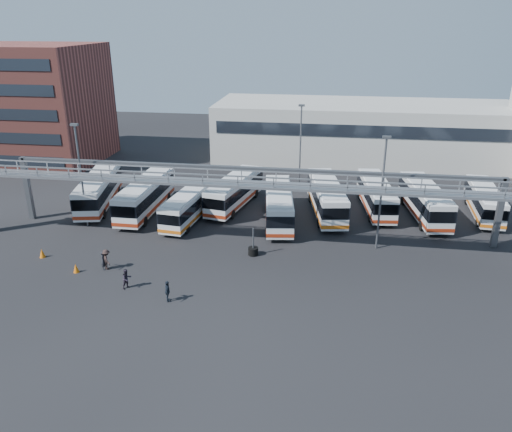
# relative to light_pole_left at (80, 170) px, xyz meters

# --- Properties ---
(ground) EXTENTS (140.00, 140.00, 0.00)m
(ground) POSITION_rel_light_pole_left_xyz_m (16.00, -8.00, -5.73)
(ground) COLOR black
(ground) RESTS_ON ground
(gantry) EXTENTS (51.40, 5.15, 7.10)m
(gantry) POSITION_rel_light_pole_left_xyz_m (16.00, -2.13, -0.22)
(gantry) COLOR gray
(gantry) RESTS_ON ground
(apartment_building) EXTENTS (18.00, 15.00, 16.00)m
(apartment_building) POSITION_rel_light_pole_left_xyz_m (-18.00, 22.00, 2.27)
(apartment_building) COLOR brown
(apartment_building) RESTS_ON ground
(warehouse) EXTENTS (42.00, 14.00, 8.00)m
(warehouse) POSITION_rel_light_pole_left_xyz_m (28.00, 30.00, -1.73)
(warehouse) COLOR #9E9E99
(warehouse) RESTS_ON ground
(light_pole_left) EXTENTS (0.70, 0.35, 10.21)m
(light_pole_left) POSITION_rel_light_pole_left_xyz_m (0.00, 0.00, 0.00)
(light_pole_left) COLOR #4C4F54
(light_pole_left) RESTS_ON ground
(light_pole_mid) EXTENTS (0.70, 0.35, 10.21)m
(light_pole_mid) POSITION_rel_light_pole_left_xyz_m (28.00, -1.00, 0.00)
(light_pole_mid) COLOR #4C4F54
(light_pole_mid) RESTS_ON ground
(light_pole_back) EXTENTS (0.70, 0.35, 10.21)m
(light_pole_back) POSITION_rel_light_pole_left_xyz_m (20.00, 14.00, 0.00)
(light_pole_back) COLOR #4C4F54
(light_pole_back) RESTS_ON ground
(bus_1) EXTENTS (4.92, 11.78, 3.49)m
(bus_1) POSITION_rel_light_pole_left_xyz_m (-1.13, 5.37, -3.80)
(bus_1) COLOR silver
(bus_1) RESTS_ON ground
(bus_2) EXTENTS (2.70, 11.39, 3.46)m
(bus_2) POSITION_rel_light_pole_left_xyz_m (4.51, 4.35, -3.82)
(bus_2) COLOR silver
(bus_2) RESTS_ON ground
(bus_3) EXTENTS (3.45, 10.22, 3.04)m
(bus_3) POSITION_rel_light_pole_left_xyz_m (9.64, 2.98, -4.05)
(bus_3) COLOR silver
(bus_3) RESTS_ON ground
(bus_4) EXTENTS (4.70, 11.25, 3.33)m
(bus_4) POSITION_rel_light_pole_left_xyz_m (13.45, 7.59, -3.89)
(bus_4) COLOR silver
(bus_4) RESTS_ON ground
(bus_5) EXTENTS (4.06, 11.37, 3.38)m
(bus_5) POSITION_rel_light_pole_left_xyz_m (18.64, 3.99, -3.86)
(bus_5) COLOR silver
(bus_5) RESTS_ON ground
(bus_6) EXTENTS (4.57, 11.78, 3.49)m
(bus_6) POSITION_rel_light_pole_left_xyz_m (23.34, 6.82, -3.79)
(bus_6) COLOR silver
(bus_6) RESTS_ON ground
(bus_7) EXTENTS (3.64, 10.89, 3.24)m
(bus_7) POSITION_rel_light_pole_left_xyz_m (28.53, 8.70, -3.93)
(bus_7) COLOR silver
(bus_7) RESTS_ON ground
(bus_8) EXTENTS (4.02, 11.44, 3.40)m
(bus_8) POSITION_rel_light_pole_left_xyz_m (33.32, 7.46, -3.85)
(bus_8) COLOR silver
(bus_8) RESTS_ON ground
(bus_9) EXTENTS (2.96, 10.22, 3.06)m
(bus_9) POSITION_rel_light_pole_left_xyz_m (39.52, 8.85, -4.03)
(bus_9) COLOR silver
(bus_9) RESTS_ON ground
(pedestrian_a) EXTENTS (0.41, 0.60, 1.59)m
(pedestrian_a) POSITION_rel_light_pole_left_xyz_m (5.61, -8.46, -4.93)
(pedestrian_a) COLOR black
(pedestrian_a) RESTS_ON ground
(pedestrian_b) EXTENTS (0.93, 0.97, 1.58)m
(pedestrian_b) POSITION_rel_light_pole_left_xyz_m (8.67, -11.09, -4.94)
(pedestrian_b) COLOR #241D29
(pedestrian_b) RESTS_ON ground
(pedestrian_c) EXTENTS (1.23, 1.27, 1.74)m
(pedestrian_c) POSITION_rel_light_pole_left_xyz_m (5.85, -8.40, -4.86)
(pedestrian_c) COLOR #2C1F1D
(pedestrian_c) RESTS_ON ground
(pedestrian_d) EXTENTS (0.69, 1.04, 1.64)m
(pedestrian_d) POSITION_rel_light_pole_left_xyz_m (12.35, -12.48, -4.91)
(pedestrian_d) COLOR black
(pedestrian_d) RESTS_ON ground
(cone_left) EXTENTS (0.55, 0.55, 0.79)m
(cone_left) POSITION_rel_light_pole_left_xyz_m (-0.63, -7.20, -5.33)
(cone_left) COLOR #D3630B
(cone_left) RESTS_ON ground
(cone_right) EXTENTS (0.63, 0.63, 0.75)m
(cone_right) POSITION_rel_light_pole_left_xyz_m (3.57, -9.31, -5.35)
(cone_right) COLOR #D3630B
(cone_right) RESTS_ON ground
(tire_stack) EXTENTS (0.88, 0.88, 2.53)m
(tire_stack) POSITION_rel_light_pole_left_xyz_m (17.30, -4.00, -5.30)
(tire_stack) COLOR black
(tire_stack) RESTS_ON ground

